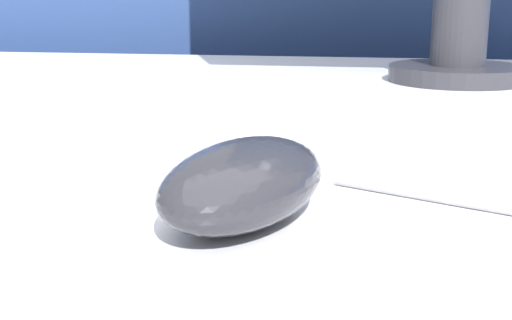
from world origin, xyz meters
TOP-DOWN VIEW (x-y plane):
  - partition_panel at (0.00, 0.72)m, footprint 5.00×0.03m
  - computer_mouse_near at (-0.02, -0.25)m, footprint 0.10×0.14m
  - keyboard at (-0.09, -0.07)m, footprint 0.45×0.21m
  - pen at (0.09, -0.21)m, footprint 0.14×0.07m

SIDE VIEW (x-z plane):
  - partition_panel at x=0.00m, z-range 0.00..1.08m
  - pen at x=0.09m, z-range 0.77..0.78m
  - keyboard at x=-0.09m, z-range 0.77..0.80m
  - computer_mouse_near at x=-0.02m, z-range 0.77..0.81m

